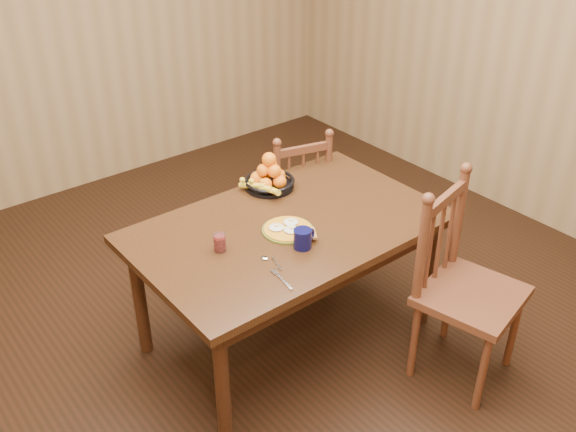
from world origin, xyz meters
TOP-DOWN VIEW (x-y plane):
  - room at (0.00, 0.00)m, footprint 4.52×5.02m
  - dining_table at (0.00, 0.00)m, footprint 1.60×1.00m
  - chair_far at (0.54, 0.62)m, footprint 0.51×0.50m
  - chair_near at (0.54, -0.75)m, footprint 0.58×0.56m
  - breakfast_plate at (-0.04, -0.06)m, footprint 0.26×0.31m
  - fork at (-0.32, -0.35)m, footprint 0.05×0.18m
  - spoon at (-0.28, -0.20)m, footprint 0.05×0.16m
  - coffee_mug at (-0.07, -0.21)m, footprint 0.13×0.09m
  - juice_glass at (-0.41, 0.02)m, footprint 0.06×0.06m
  - fruit_bowl at (0.16, 0.38)m, footprint 0.32×0.32m

SIDE VIEW (x-z plane):
  - chair_far at x=0.54m, z-range -0.01..0.92m
  - chair_near at x=0.54m, z-range -0.01..1.06m
  - dining_table at x=0.00m, z-range 0.29..1.04m
  - fork at x=-0.32m, z-range 0.75..0.76m
  - spoon at x=-0.28m, z-range 0.75..0.76m
  - breakfast_plate at x=-0.04m, z-range 0.74..0.78m
  - juice_glass at x=-0.41m, z-range 0.75..0.84m
  - coffee_mug at x=-0.07m, z-range 0.75..0.85m
  - fruit_bowl at x=0.16m, z-range 0.70..0.93m
  - room at x=0.00m, z-range -0.01..2.71m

